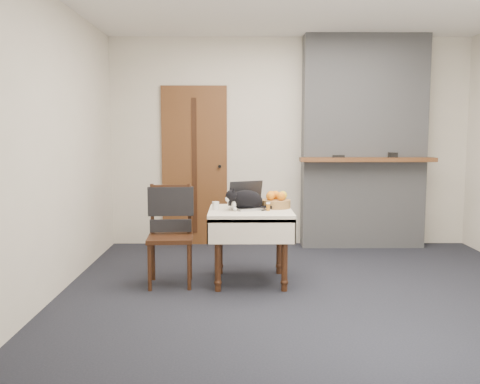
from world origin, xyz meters
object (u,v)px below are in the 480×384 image
object	(u,v)px
door	(195,166)
pill_bottle	(268,206)
chair	(171,220)
cat	(247,200)
cream_jar	(216,206)
side_table	(250,221)
laptop	(249,202)
fruit_basket	(276,201)

from	to	relation	value
door	pill_bottle	bearing A→B (deg)	-65.70
door	pill_bottle	distance (m)	2.02
door	chair	xyz separation A→B (m)	(-0.10, -1.75, -0.40)
cat	chair	distance (m)	0.75
cream_jar	chair	distance (m)	0.45
door	side_table	bearing A→B (deg)	-69.28
door	laptop	size ratio (longest dim) A/B	4.55
door	laptop	bearing A→B (deg)	-68.49
pill_bottle	chair	size ratio (longest dim) A/B	0.09
cat	pill_bottle	distance (m)	0.22
fruit_basket	side_table	bearing A→B (deg)	-154.57
cat	fruit_basket	distance (m)	0.31
cat	pill_bottle	xyz separation A→B (m)	(0.20, -0.07, -0.05)
side_table	fruit_basket	distance (m)	0.33
cat	fruit_basket	world-z (taller)	cat
side_table	fruit_basket	size ratio (longest dim) A/B	2.77
cat	pill_bottle	world-z (taller)	cat
side_table	laptop	size ratio (longest dim) A/B	1.77
side_table	cream_jar	distance (m)	0.36
side_table	cat	xyz separation A→B (m)	(-0.04, -0.01, 0.21)
cat	side_table	bearing A→B (deg)	-8.30
laptop	door	bearing A→B (deg)	86.58
door	side_table	size ratio (longest dim) A/B	2.56
laptop	pill_bottle	distance (m)	0.24
chair	pill_bottle	bearing A→B (deg)	-8.22
door	chair	size ratio (longest dim) A/B	2.13
door	cat	world-z (taller)	door
cat	fruit_basket	xyz separation A→B (m)	(0.29, 0.13, -0.03)
laptop	fruit_basket	bearing A→B (deg)	-18.32
side_table	cream_jar	bearing A→B (deg)	178.75
cream_jar	fruit_basket	bearing A→B (deg)	10.95
cream_jar	pill_bottle	world-z (taller)	pill_bottle
cream_jar	pill_bottle	distance (m)	0.50
cream_jar	chair	size ratio (longest dim) A/B	0.08
cat	chair	bearing A→B (deg)	157.86
side_table	cream_jar	size ratio (longest dim) A/B	10.39
laptop	cat	size ratio (longest dim) A/B	0.97
side_table	laptop	bearing A→B (deg)	94.73
door	cat	xyz separation A→B (m)	(0.62, -1.75, -0.21)
door	chair	distance (m)	1.79
cat	cream_jar	xyz separation A→B (m)	(-0.29, 0.02, -0.05)
side_table	chair	distance (m)	0.76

